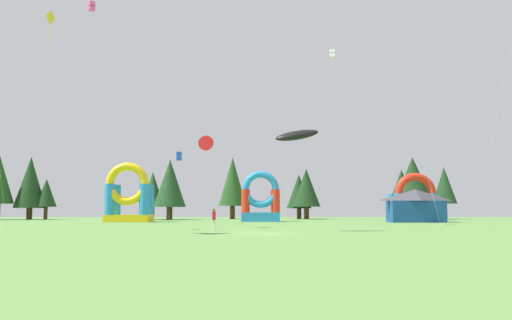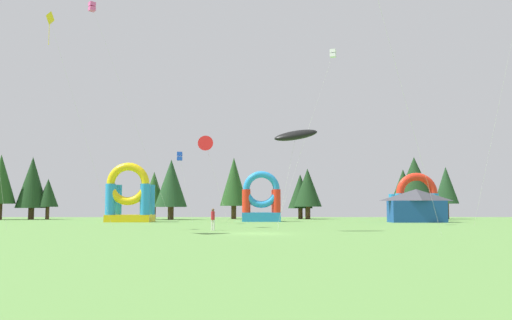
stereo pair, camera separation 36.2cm
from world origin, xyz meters
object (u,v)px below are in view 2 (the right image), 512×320
Objects in this scene: kite_black_parafoil at (296,135)px; inflatable_orange_dome at (261,203)px; inflatable_blue_arch at (415,204)px; kite_white_box at (333,54)px; kite_blue_box at (180,156)px; kite_pink_box at (92,8)px; festival_tent at (417,206)px; person_far_side at (213,217)px; kite_red_delta at (206,145)px; inflatable_red_slide at (130,199)px; kite_yellow_diamond at (50,22)px.

kite_black_parafoil is 27.46m from inflatable_orange_dome.
inflatable_orange_dome is at bearing -166.39° from inflatable_blue_arch.
kite_white_box is at bearing -61.93° from inflatable_orange_dome.
kite_pink_box is at bearing -155.01° from kite_blue_box.
kite_white_box is 2.23× the size of kite_black_parafoil.
kite_white_box is 21.69m from festival_tent.
kite_white_box is 23.34m from person_far_side.
kite_red_delta is 20.95m from inflatable_orange_dome.
kite_blue_box is 9.30m from inflatable_red_slide.
kite_pink_box is (-1.00, 14.45, 6.74)m from kite_yellow_diamond.
kite_red_delta is 17.21m from kite_white_box.
person_far_side is (-11.38, -11.93, -16.52)m from kite_white_box.
kite_pink_box is 3.79× the size of festival_tent.
kite_red_delta is 0.45× the size of kite_white_box.
kite_yellow_diamond is 0.97× the size of kite_white_box.
kite_pink_box is 18.88m from kite_blue_box.
festival_tent is at bearing 55.16° from kite_black_parafoil.
kite_yellow_diamond reaches higher than festival_tent.
inflatable_red_slide is (-6.64, 4.31, -4.88)m from kite_blue_box.
kite_black_parafoil is at bearing -85.40° from inflatable_orange_dome.
kite_yellow_diamond is 27.32m from kite_white_box.
inflatable_blue_arch is at bearing 10.43° from inflatable_red_slide.
kite_black_parafoil reaches higher than inflatable_orange_dome.
kite_red_delta reaches higher than inflatable_blue_arch.
kite_blue_box is (9.18, 4.28, -15.94)m from kite_pink_box.
kite_pink_box reaches higher than inflatable_red_slide.
person_far_side is (1.07, -5.75, -6.38)m from kite_red_delta.
kite_white_box is 2.82× the size of festival_tent.
kite_white_box reaches higher than inflatable_red_slide.
kite_black_parafoil is 1.26× the size of inflatable_blue_arch.
kite_blue_box is at bearing 107.21° from kite_red_delta.
kite_pink_box is at bearing 141.52° from kite_black_parafoil.
kite_red_delta is 4.79× the size of person_far_side.
inflatable_red_slide is 1.14× the size of inflatable_orange_dome.
kite_blue_box reaches higher than inflatable_orange_dome.
kite_blue_box is at bearing 126.78° from person_far_side.
kite_black_parafoil is (11.66, -20.84, -0.36)m from kite_blue_box.
kite_blue_box is (-4.19, 13.54, 0.25)m from kite_red_delta.
person_far_side is at bearing -2.37° from kite_yellow_diamond.
kite_pink_box is 26.71m from kite_white_box.
inflatable_blue_arch reaches higher than inflatable_orange_dome.
kite_white_box is (24.83, 11.37, 0.69)m from kite_yellow_diamond.
person_far_side is (-6.40, 1.56, -6.26)m from kite_black_parafoil.
person_far_side is 0.27× the size of inflatable_orange_dome.
kite_pink_box reaches higher than kite_black_parafoil.
inflatable_red_slide is at bearing 126.04° from kite_black_parafoil.
kite_yellow_diamond is at bearing -93.83° from inflatable_red_slide.
kite_yellow_diamond is 2.44× the size of inflatable_red_slide.
kite_yellow_diamond is 16.41m from kite_red_delta.
inflatable_orange_dome is (5.30, 19.60, -5.13)m from kite_red_delta.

